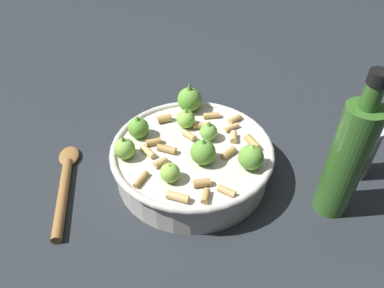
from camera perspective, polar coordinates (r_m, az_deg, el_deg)
name	(u,v)px	position (r m, az deg, el deg)	size (l,w,h in m)	color
ground_plane	(192,173)	(0.62, 0.00, -4.69)	(2.40, 2.40, 0.00)	#23282D
cooking_pan	(192,157)	(0.59, -0.05, -2.05)	(0.27, 0.27, 0.11)	beige
pepper_shaker	(362,152)	(0.65, 25.82, -1.10)	(0.04, 0.04, 0.10)	gray
olive_oil_bottle	(347,159)	(0.54, 23.78, -2.26)	(0.05, 0.05, 0.24)	#336023
wooden_spoon	(65,181)	(0.63, -19.84, -5.71)	(0.04, 0.21, 0.02)	olive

